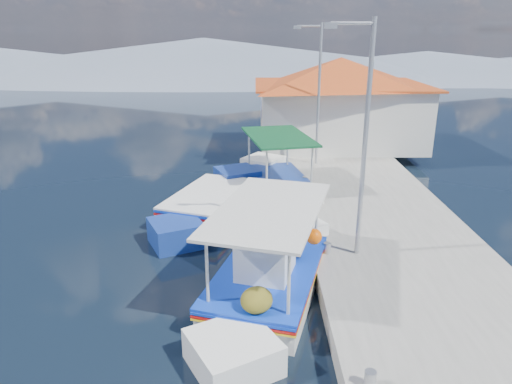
{
  "coord_description": "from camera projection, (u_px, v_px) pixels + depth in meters",
  "views": [
    {
      "loc": [
        1.87,
        -9.43,
        6.21
      ],
      "look_at": [
        1.89,
        4.73,
        1.3
      ],
      "focal_mm": 32.94,
      "sensor_mm": 36.0,
      "label": 1
    }
  ],
  "objects": [
    {
      "name": "ground",
      "position": [
        175.0,
        311.0,
        10.94
      ],
      "size": [
        160.0,
        160.0,
        0.0
      ],
      "primitive_type": "plane",
      "color": "black",
      "rests_on": "ground"
    },
    {
      "name": "mountain_ridge",
      "position": [
        290.0,
        62.0,
        63.19
      ],
      "size": [
        171.4,
        96.0,
        5.5
      ],
      "color": "slate",
      "rests_on": "ground"
    },
    {
      "name": "lamp_post_near",
      "position": [
        362.0,
        131.0,
        11.57
      ],
      "size": [
        1.21,
        0.14,
        6.0
      ],
      "color": "#A5A8AD",
      "rests_on": "quay"
    },
    {
      "name": "caique_blue_hull",
      "position": [
        210.0,
        205.0,
        16.56
      ],
      "size": [
        3.64,
        6.79,
        1.28
      ],
      "rotation": [
        0.0,
        0.0,
        0.34
      ],
      "color": "navy",
      "rests_on": "ground"
    },
    {
      "name": "main_caique",
      "position": [
        268.0,
        275.0,
        11.54
      ],
      "size": [
        3.62,
        7.46,
        2.55
      ],
      "rotation": [
        0.0,
        0.0,
        0.28
      ],
      "color": "silver",
      "rests_on": "ground"
    },
    {
      "name": "lamp_post_far",
      "position": [
        317.0,
        88.0,
        20.08
      ],
      "size": [
        1.21,
        0.14,
        6.0
      ],
      "color": "#A5A8AD",
      "rests_on": "quay"
    },
    {
      "name": "caique_green_canopy",
      "position": [
        278.0,
        185.0,
        18.51
      ],
      "size": [
        3.07,
        7.0,
        2.67
      ],
      "rotation": [
        0.0,
        0.0,
        -0.21
      ],
      "color": "silver",
      "rests_on": "ground"
    },
    {
      "name": "harbor_building",
      "position": [
        339.0,
        100.0,
        24.21
      ],
      "size": [
        10.49,
        10.49,
        4.4
      ],
      "color": "silver",
      "rests_on": "quay"
    },
    {
      "name": "quay",
      "position": [
        370.0,
        208.0,
        16.53
      ],
      "size": [
        5.0,
        44.0,
        0.5
      ],
      "primitive_type": "cube",
      "color": "#9A9790",
      "rests_on": "ground"
    },
    {
      "name": "bollards",
      "position": [
        313.0,
        205.0,
        15.69
      ],
      "size": [
        0.2,
        17.2,
        0.3
      ],
      "color": "#A5A8AD",
      "rests_on": "quay"
    }
  ]
}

